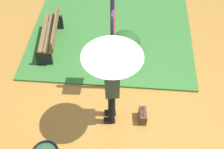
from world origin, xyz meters
name	(u,v)px	position (x,y,z in m)	size (l,w,h in m)	color
ground_plane	(120,107)	(0.00, 0.00, 0.00)	(18.00, 18.00, 0.00)	#B27A33
grass_verge	(113,18)	(-2.92, -0.36, 0.03)	(4.80, 4.00, 0.05)	#387533
person_with_umbrella	(112,66)	(0.36, -0.13, 1.55)	(0.96, 0.96, 2.04)	black
info_sign_post	(113,36)	(-0.50, -0.18, 1.44)	(0.44, 0.07, 2.30)	black
handbag	(143,116)	(0.26, 0.46, 0.13)	(0.31, 0.17, 0.37)	#4C3323
park_bench	(51,34)	(-1.68, -1.73, 0.40)	(1.40, 0.51, 0.75)	black
shrub_cluster	(125,45)	(-1.55, 0.01, 0.29)	(0.75, 0.68, 0.61)	#285628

